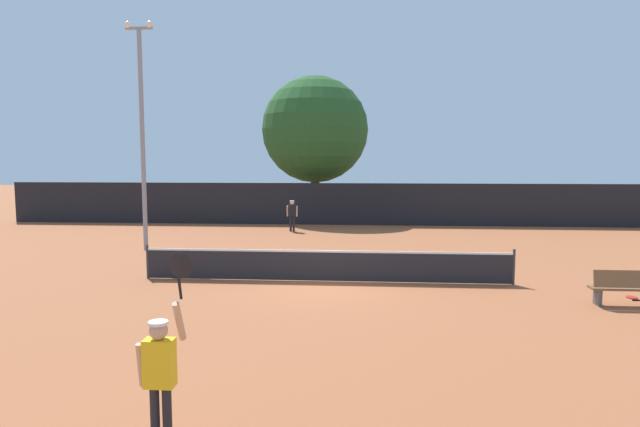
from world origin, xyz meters
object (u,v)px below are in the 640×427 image
object	(u,v)px
tennis_ball	(397,272)
light_pole	(142,123)
large_tree	(315,130)
player_serving	(161,365)
spare_racket	(632,297)
player_receiving	(292,213)
courtside_bench	(628,288)
parked_car_near	(239,201)

from	to	relation	value
tennis_ball	light_pole	xyz separation A→B (m)	(-10.09, 3.81, 5.14)
large_tree	light_pole	bearing A→B (deg)	-115.73
player_serving	spare_racket	size ratio (longest dim) A/B	4.89
spare_racket	large_tree	world-z (taller)	large_tree
player_serving	large_tree	distance (m)	27.60
player_receiving	courtside_bench	bearing A→B (deg)	127.38
player_serving	parked_car_near	distance (m)	31.53
player_receiving	courtside_bench	xyz separation A→B (m)	(10.31, -13.49, -0.50)
courtside_bench	light_pole	bearing A→B (deg)	154.62
spare_racket	courtside_bench	size ratio (longest dim) A/B	0.29
player_receiving	parked_car_near	xyz separation A→B (m)	(-5.11, 10.02, -0.21)
spare_racket	parked_car_near	size ratio (longest dim) A/B	0.12
player_receiving	light_pole	xyz separation A→B (m)	(-5.32, -6.08, 4.19)
player_receiving	large_tree	world-z (taller)	large_tree
player_serving	light_pole	size ratio (longest dim) A/B	0.28
light_pole	large_tree	xyz separation A→B (m)	(5.98, 12.40, 0.42)
courtside_bench	light_pole	distance (m)	17.93
player_serving	parked_car_near	world-z (taller)	player_serving
spare_racket	large_tree	bearing A→B (deg)	118.27
player_receiving	spare_racket	world-z (taller)	player_receiving
player_serving	player_receiving	xyz separation A→B (m)	(-1.03, 20.91, -0.13)
light_pole	parked_car_near	distance (m)	16.69
player_serving	tennis_ball	bearing A→B (deg)	71.28
player_receiving	spare_racket	xyz separation A→B (m)	(10.86, -12.65, -0.96)
player_receiving	parked_car_near	distance (m)	11.25
courtside_bench	large_tree	size ratio (longest dim) A/B	0.20
light_pole	spare_racket	bearing A→B (deg)	-22.10
player_receiving	spare_racket	distance (m)	16.69
tennis_ball	large_tree	size ratio (longest dim) A/B	0.01
player_serving	courtside_bench	size ratio (longest dim) A/B	1.41
tennis_ball	spare_racket	bearing A→B (deg)	-24.42
large_tree	player_receiving	bearing A→B (deg)	-95.92
player_serving	player_receiving	distance (m)	20.93
parked_car_near	player_serving	bearing A→B (deg)	-81.63
courtside_bench	player_receiving	bearing A→B (deg)	127.38
tennis_ball	light_pole	size ratio (longest dim) A/B	0.01
player_receiving	tennis_ball	world-z (taller)	player_receiving
tennis_ball	courtside_bench	xyz separation A→B (m)	(5.54, -3.61, 0.45)
player_serving	parked_car_near	xyz separation A→B (m)	(-6.14, 30.92, -0.34)
courtside_bench	large_tree	xyz separation A→B (m)	(-9.65, 19.82, 5.11)
spare_racket	courtside_bench	world-z (taller)	courtside_bench
light_pole	large_tree	world-z (taller)	light_pole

